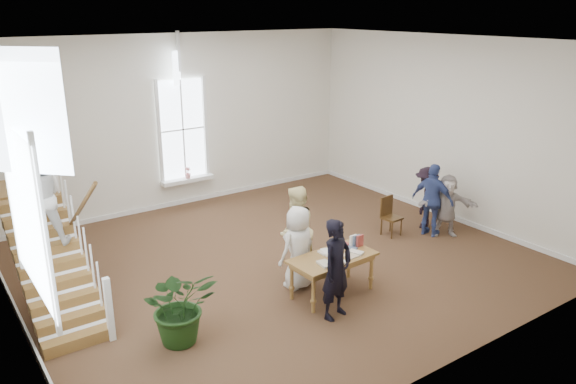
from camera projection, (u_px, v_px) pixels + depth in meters
ground at (278, 260)px, 11.91m from camera, size 10.00×10.00×0.00m
room_shell at (187, 190)px, 15.20m from camera, size 10.49×10.00×10.00m
staircase at (43, 221)px, 9.62m from camera, size 1.10×4.10×2.92m
library_table at (333, 260)px, 10.31m from camera, size 1.67×0.90×0.83m
police_officer at (337, 269)px, 9.49m from camera, size 0.73×0.57×1.79m
elderly_woman at (298, 248)px, 10.54m from camera, size 0.85×0.61×1.62m
person_yellow at (296, 231)px, 11.06m from camera, size 1.07×0.95×1.82m
woman_cluster_a at (433, 200)px, 12.96m from camera, size 0.69×1.09×1.72m
woman_cluster_b at (426, 197)px, 13.50m from camera, size 1.11×1.01×1.50m
woman_cluster_c at (447, 205)px, 13.00m from camera, size 1.34×1.19×1.47m
floor_plant at (180, 305)px, 8.84m from camera, size 1.35×1.23×1.28m
side_chair at (389, 214)px, 13.12m from camera, size 0.43×0.43×0.92m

